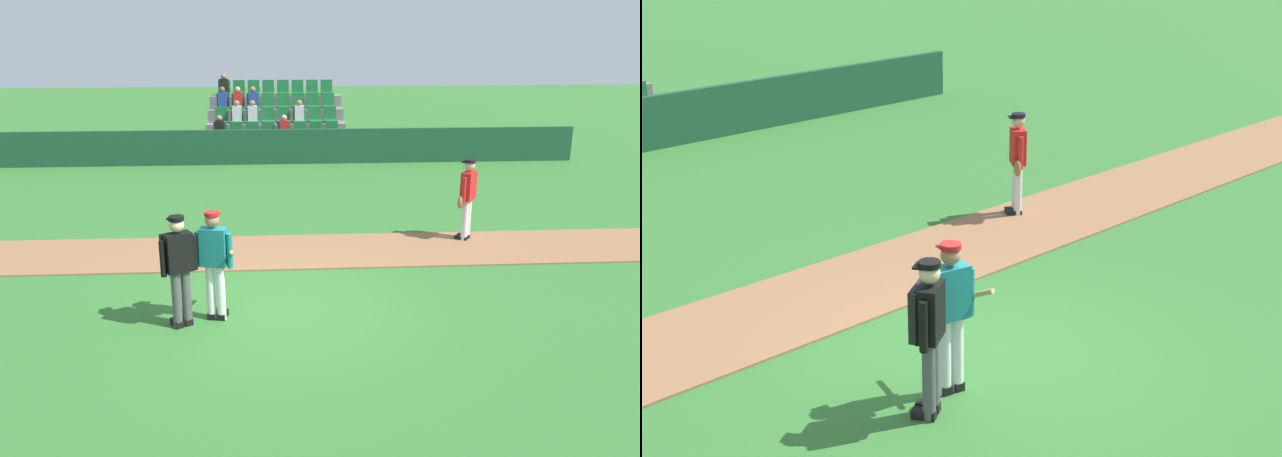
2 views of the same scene
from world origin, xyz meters
TOP-DOWN VIEW (x-y plane):
  - ground_plane at (0.00, 0.00)m, footprint 80.00×80.00m
  - infield_dirt_path at (0.00, 2.78)m, footprint 28.00×2.07m
  - dugout_fence at (0.00, 11.61)m, footprint 20.00×0.16m
  - stadium_bleachers at (-0.03, 13.90)m, footprint 5.00×3.80m
  - batter_teal_jersey at (-0.94, -0.29)m, footprint 0.62×0.80m
  - umpire_home_plate at (-1.46, -0.50)m, footprint 0.53×0.46m
  - runner_red_jersey at (4.03, 3.31)m, footprint 0.52×0.55m

SIDE VIEW (x-z plane):
  - ground_plane at x=0.00m, z-range 0.00..0.00m
  - infield_dirt_path at x=0.00m, z-range 0.00..0.03m
  - dugout_fence at x=0.00m, z-range 0.00..1.15m
  - stadium_bleachers at x=-0.03m, z-range -0.60..2.10m
  - runner_red_jersey at x=4.03m, z-range 0.08..1.84m
  - batter_teal_jersey at x=-0.94m, z-range 0.09..1.85m
  - umpire_home_plate at x=-1.46m, z-range 0.12..1.88m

